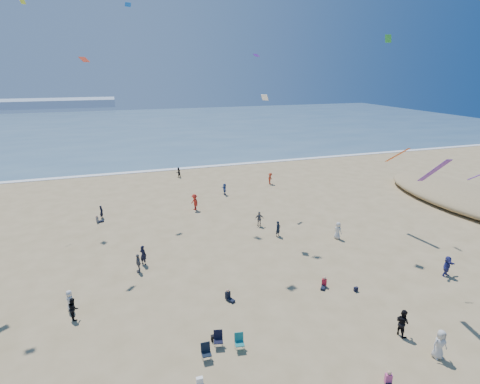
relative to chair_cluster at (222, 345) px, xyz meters
name	(u,v)px	position (x,y,z in m)	size (l,w,h in m)	color
ground	(252,382)	(0.90, -2.55, -0.50)	(220.00, 220.00, 0.00)	tan
ocean	(137,127)	(0.90, 92.45, -0.47)	(220.00, 100.00, 0.06)	#476B84
surf_line	(156,170)	(0.90, 42.45, -0.46)	(220.00, 1.20, 0.08)	white
standing_flyers	(251,228)	(6.96, 14.30, 0.33)	(28.71, 42.42, 1.89)	slate
seated_group	(245,305)	(2.53, 3.26, -0.08)	(17.41, 33.88, 0.84)	white
chair_cluster	(222,345)	(0.00, 0.00, 0.00)	(2.65, 1.46, 1.00)	black
white_tote	(200,381)	(-1.69, -1.82, -0.30)	(0.35, 0.20, 0.40)	white
black_backpack	(214,338)	(-0.20, 1.09, -0.31)	(0.30, 0.22, 0.38)	black
navy_bag	(356,289)	(10.99, 2.93, -0.33)	(0.28, 0.18, 0.34)	black
kites_aloft	(309,78)	(10.13, 10.19, 14.30)	(37.49, 34.64, 27.36)	blue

